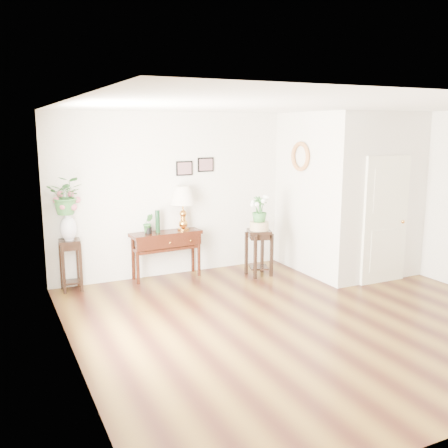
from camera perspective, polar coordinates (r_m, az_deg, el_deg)
floor at (r=6.98m, az=9.12°, el=-10.52°), size 6.00×5.50×0.02m
ceiling at (r=6.50m, az=9.89°, el=13.11°), size 6.00×5.50×0.02m
wall_back at (r=8.96m, az=-0.67°, el=3.66°), size 6.00×0.02×2.80m
wall_left at (r=5.48m, az=-17.17°, el=-1.54°), size 0.02×5.50×2.80m
partition at (r=9.26m, az=13.84°, el=3.58°), size 1.80×1.95×2.80m
door at (r=8.57m, az=17.97°, el=0.42°), size 0.90×0.05×2.10m
art_print_left at (r=8.64m, az=-4.55°, el=6.36°), size 0.30×0.02×0.25m
art_print_right at (r=8.79m, az=-2.11°, el=6.79°), size 0.30×0.02×0.25m
wall_ornament at (r=8.73m, az=8.70°, el=7.63°), size 0.07×0.51×0.51m
console_table at (r=8.59m, az=-6.61°, el=-3.51°), size 1.23×0.48×0.81m
table_lamp at (r=8.54m, az=-4.71°, el=1.61°), size 0.56×0.56×0.77m
green_vase at (r=8.42m, az=-7.60°, el=0.17°), size 0.09×0.09×0.38m
potted_plant at (r=8.38m, az=-8.66°, el=-0.00°), size 0.19×0.16×0.32m
plant_stand_a at (r=8.23m, az=-17.11°, el=-4.53°), size 0.35×0.35×0.82m
porcelain_vase at (r=8.09m, az=-17.37°, el=-0.19°), size 0.30×0.30×0.45m
lily_arrangement at (r=8.02m, az=-17.56°, el=3.13°), size 0.67×0.63×0.60m
plant_stand_b at (r=8.68m, az=4.00°, el=-3.30°), size 0.48×0.48×0.81m
ceramic_bowl at (r=8.57m, az=4.05°, el=-0.17°), size 0.43×0.43×0.15m
narcissus at (r=8.52m, az=4.07°, el=1.61°), size 0.30×0.30×0.46m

